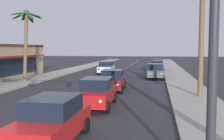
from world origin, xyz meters
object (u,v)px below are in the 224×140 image
at_px(sedan_lead_at_stop_bar, 52,120).
at_px(palm_right_second, 202,5).
at_px(sedan_fifth_in_queue, 113,80).
at_px(sedan_parked_nearest_kerb, 155,71).
at_px(sedan_third_in_queue, 97,92).
at_px(palm_left_second, 26,30).
at_px(sedan_oncoming_far, 106,68).
at_px(sedan_parked_mid_kerb, 157,66).
at_px(sedan_parked_far_kerb, 157,64).

relative_size(sedan_lead_at_stop_bar, palm_right_second, 0.53).
height_order(sedan_fifth_in_queue, palm_right_second, palm_right_second).
bearing_deg(sedan_fifth_in_queue, sedan_parked_nearest_kerb, 70.19).
bearing_deg(sedan_fifth_in_queue, sedan_third_in_queue, -89.11).
distance_m(sedan_lead_at_stop_bar, palm_left_second, 18.57).
xyz_separation_m(sedan_third_in_queue, sedan_oncoming_far, (-3.28, 20.12, 0.00)).
bearing_deg(sedan_parked_nearest_kerb, sedan_parked_mid_kerb, 88.38).
distance_m(sedan_fifth_in_queue, palm_right_second, 8.78).
bearing_deg(sedan_third_in_queue, sedan_fifth_in_queue, 90.89).
bearing_deg(sedan_parked_mid_kerb, sedan_parked_nearest_kerb, -91.62).
xyz_separation_m(sedan_fifth_in_queue, palm_left_second, (-9.08, 3.22, 4.37)).
bearing_deg(sedan_parked_mid_kerb, sedan_lead_at_stop_bar, -96.90).
bearing_deg(palm_left_second, sedan_fifth_in_queue, -19.54).
height_order(sedan_third_in_queue, sedan_parked_nearest_kerb, same).
height_order(sedan_parked_far_kerb, palm_right_second, palm_right_second).
relative_size(sedan_parked_far_kerb, palm_right_second, 0.53).
bearing_deg(sedan_parked_nearest_kerb, sedan_third_in_queue, -101.76).
height_order(sedan_fifth_in_queue, sedan_oncoming_far, same).
bearing_deg(palm_right_second, palm_left_second, 160.20).
distance_m(sedan_third_in_queue, sedan_parked_nearest_kerb, 15.71).
distance_m(sedan_parked_mid_kerb, palm_left_second, 19.81).
height_order(sedan_fifth_in_queue, sedan_parked_mid_kerb, same).
height_order(sedan_third_in_queue, sedan_fifth_in_queue, same).
bearing_deg(sedan_oncoming_far, sedan_parked_nearest_kerb, -36.20).
bearing_deg(palm_right_second, sedan_lead_at_stop_bar, -123.08).
relative_size(sedan_fifth_in_queue, sedan_parked_mid_kerb, 1.00).
xyz_separation_m(sedan_third_in_queue, sedan_fifth_in_queue, (-0.10, 6.22, 0.00)).
xyz_separation_m(sedan_oncoming_far, sedan_parked_far_kerb, (6.74, 9.25, 0.00)).
relative_size(sedan_lead_at_stop_bar, sedan_third_in_queue, 0.99).
relative_size(sedan_lead_at_stop_bar, palm_left_second, 0.62).
height_order(sedan_oncoming_far, sedan_parked_far_kerb, same).
bearing_deg(sedan_lead_at_stop_bar, sedan_fifth_in_queue, 89.44).
bearing_deg(sedan_lead_at_stop_bar, sedan_parked_nearest_kerb, 81.00).
bearing_deg(sedan_parked_nearest_kerb, palm_right_second, -74.72).
bearing_deg(sedan_fifth_in_queue, sedan_oncoming_far, 102.89).
bearing_deg(sedan_parked_nearest_kerb, sedan_fifth_in_queue, -109.81).
distance_m(sedan_oncoming_far, palm_right_second, 19.67).
distance_m(sedan_parked_nearest_kerb, palm_right_second, 13.14).
distance_m(sedan_parked_nearest_kerb, sedan_parked_far_kerb, 13.99).
bearing_deg(palm_left_second, sedan_oncoming_far, 61.06).
distance_m(sedan_lead_at_stop_bar, sedan_third_in_queue, 6.23).
distance_m(sedan_parked_far_kerb, palm_left_second, 24.00).
height_order(sedan_oncoming_far, palm_left_second, palm_left_second).
relative_size(sedan_lead_at_stop_bar, sedan_fifth_in_queue, 0.99).
xyz_separation_m(sedan_parked_far_kerb, palm_right_second, (2.88, -25.51, 5.47)).
relative_size(sedan_oncoming_far, sedan_parked_mid_kerb, 1.00).
xyz_separation_m(sedan_third_in_queue, palm_right_second, (6.35, 3.86, 5.47)).
height_order(sedan_parked_nearest_kerb, sedan_parked_mid_kerb, same).
distance_m(sedan_third_in_queue, sedan_fifth_in_queue, 6.23).
bearing_deg(sedan_third_in_queue, sedan_parked_far_kerb, 83.26).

